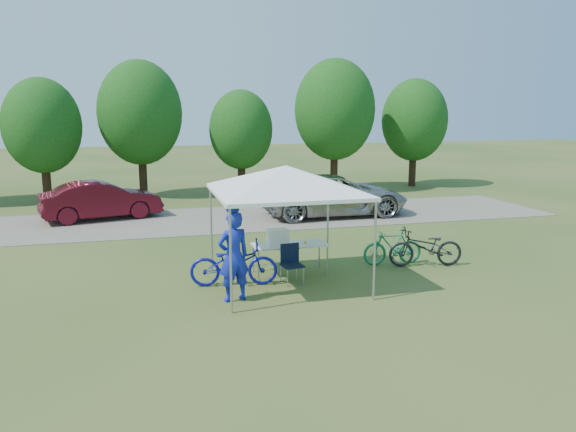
# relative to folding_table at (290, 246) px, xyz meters

# --- Properties ---
(ground) EXTENTS (100.00, 100.00, 0.00)m
(ground) POSITION_rel_folding_table_xyz_m (-0.31, -0.83, -0.70)
(ground) COLOR #2D5119
(ground) RESTS_ON ground
(gravel_strip) EXTENTS (24.00, 5.00, 0.02)m
(gravel_strip) POSITION_rel_folding_table_xyz_m (-0.31, 7.17, -0.69)
(gravel_strip) COLOR gray
(gravel_strip) RESTS_ON ground
(canopy) EXTENTS (4.53, 4.53, 3.00)m
(canopy) POSITION_rel_folding_table_xyz_m (-0.31, -0.83, 1.96)
(canopy) COLOR #A5A5AA
(canopy) RESTS_ON ground
(treeline) EXTENTS (24.89, 4.28, 6.30)m
(treeline) POSITION_rel_folding_table_xyz_m (-0.60, 13.22, 2.84)
(treeline) COLOR #382314
(treeline) RESTS_ON ground
(folding_table) EXTENTS (1.80, 0.75, 0.74)m
(folding_table) POSITION_rel_folding_table_xyz_m (0.00, 0.00, 0.00)
(folding_table) COLOR white
(folding_table) RESTS_ON ground
(folding_chair) EXTENTS (0.51, 0.53, 0.89)m
(folding_chair) POSITION_rel_folding_table_xyz_m (-0.16, -0.67, -0.17)
(folding_chair) COLOR black
(folding_chair) RESTS_ON ground
(cooler) EXTENTS (0.52, 0.35, 0.38)m
(cooler) POSITION_rel_folding_table_xyz_m (-0.30, -0.00, 0.23)
(cooler) COLOR white
(cooler) RESTS_ON folding_table
(ice_cream_cup) EXTENTS (0.07, 0.07, 0.06)m
(ice_cream_cup) POSITION_rel_folding_table_xyz_m (0.37, -0.05, 0.07)
(ice_cream_cup) COLOR gold
(ice_cream_cup) RESTS_ON folding_table
(cyclist) EXTENTS (0.79, 0.63, 1.90)m
(cyclist) POSITION_rel_folding_table_xyz_m (-1.64, -1.59, 0.26)
(cyclist) COLOR #1726BB
(cyclist) RESTS_ON ground
(bike_blue) EXTENTS (2.05, 0.98, 1.03)m
(bike_blue) POSITION_rel_folding_table_xyz_m (-1.47, -0.59, -0.18)
(bike_blue) COLOR #111498
(bike_blue) RESTS_ON ground
(bike_green) EXTENTS (1.58, 0.54, 0.94)m
(bike_green) POSITION_rel_folding_table_xyz_m (2.75, 0.09, -0.23)
(bike_green) COLOR #1B794D
(bike_green) RESTS_ON ground
(bike_dark) EXTENTS (1.98, 0.96, 0.99)m
(bike_dark) POSITION_rel_folding_table_xyz_m (3.50, -0.28, -0.20)
(bike_dark) COLOR black
(bike_dark) RESTS_ON ground
(minivan) EXTENTS (5.48, 2.56, 1.52)m
(minivan) POSITION_rel_folding_table_xyz_m (3.58, 6.88, 0.08)
(minivan) COLOR #A09F9C
(minivan) RESTS_ON gravel_strip
(sedan) EXTENTS (4.41, 2.45, 1.38)m
(sedan) POSITION_rel_folding_table_xyz_m (-4.84, 8.29, 0.01)
(sedan) COLOR #510D19
(sedan) RESTS_ON gravel_strip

